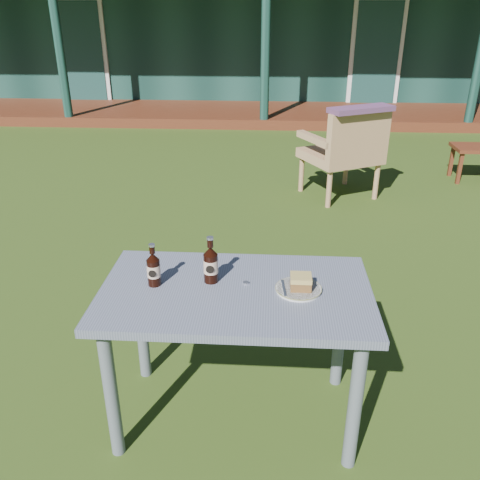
# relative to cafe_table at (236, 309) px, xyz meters

# --- Properties ---
(ground) EXTENTS (80.00, 80.00, 0.00)m
(ground) POSITION_rel_cafe_table_xyz_m (0.00, 1.60, -0.62)
(ground) COLOR #334916
(pavilion) EXTENTS (15.80, 8.30, 3.45)m
(pavilion) POSITION_rel_cafe_table_xyz_m (-0.00, 10.99, 0.99)
(pavilion) COLOR #153830
(pavilion) RESTS_ON ground
(cafe_table) EXTENTS (1.20, 0.70, 0.72)m
(cafe_table) POSITION_rel_cafe_table_xyz_m (0.00, 0.00, 0.00)
(cafe_table) COLOR slate
(cafe_table) RESTS_ON ground
(plate) EXTENTS (0.20, 0.20, 0.01)m
(plate) POSITION_rel_cafe_table_xyz_m (0.28, 0.01, 0.11)
(plate) COLOR silver
(plate) RESTS_ON cafe_table
(cake_slice) EXTENTS (0.09, 0.09, 0.06)m
(cake_slice) POSITION_rel_cafe_table_xyz_m (0.28, 0.00, 0.15)
(cake_slice) COLOR brown
(cake_slice) RESTS_ON plate
(fork) EXTENTS (0.02, 0.14, 0.00)m
(fork) POSITION_rel_cafe_table_xyz_m (0.21, -0.00, 0.12)
(fork) COLOR silver
(fork) RESTS_ON plate
(cola_bottle_near) EXTENTS (0.07, 0.07, 0.22)m
(cola_bottle_near) POSITION_rel_cafe_table_xyz_m (-0.12, 0.06, 0.19)
(cola_bottle_near) COLOR black
(cola_bottle_near) RESTS_ON cafe_table
(cola_bottle_far) EXTENTS (0.06, 0.06, 0.20)m
(cola_bottle_far) POSITION_rel_cafe_table_xyz_m (-0.36, 0.02, 0.18)
(cola_bottle_far) COLOR black
(cola_bottle_far) RESTS_ON cafe_table
(bottle_cap) EXTENTS (0.03, 0.03, 0.01)m
(bottle_cap) POSITION_rel_cafe_table_xyz_m (0.04, 0.05, 0.11)
(bottle_cap) COLOR silver
(bottle_cap) RESTS_ON cafe_table
(armchair_left) EXTENTS (0.91, 0.89, 0.93)m
(armchair_left) POSITION_rel_cafe_table_xyz_m (0.89, 3.20, -0.10)
(armchair_left) COLOR tan
(armchair_left) RESTS_ON ground
(floral_throw) EXTENTS (0.68, 0.49, 0.05)m
(floral_throw) POSITION_rel_cafe_table_xyz_m (0.98, 3.03, 0.34)
(floral_throw) COLOR #60395E
(floral_throw) RESTS_ON armchair_left
(side_table) EXTENTS (0.60, 0.40, 0.40)m
(side_table) POSITION_rel_cafe_table_xyz_m (2.51, 3.89, -0.28)
(side_table) COLOR #552614
(side_table) RESTS_ON ground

